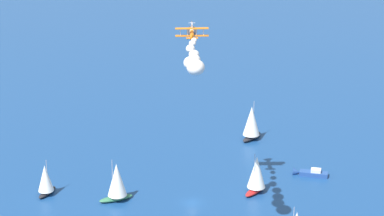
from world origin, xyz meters
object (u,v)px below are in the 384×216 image
sailboat_mid_cluster (117,182)px  biplane_lead (192,34)px  sailboat_near_centre (252,123)px  wingwalker_lead (192,24)px  sailboat_inshore (46,180)px  sailboat_trailing (256,174)px  motorboat_far_port (309,173)px

sailboat_mid_cluster → biplane_lead: size_ratio=1.63×
sailboat_near_centre → wingwalker_lead: wingwalker_lead is taller
sailboat_mid_cluster → wingwalker_lead: size_ratio=6.92×
sailboat_near_centre → biplane_lead: (14.02, -40.02, 35.55)m
biplane_lead → wingwalker_lead: (-0.02, -0.00, 2.15)m
wingwalker_lead → sailboat_near_centre: bearing=109.3°
sailboat_inshore → biplane_lead: 50.80m
sailboat_inshore → sailboat_trailing: 50.42m
sailboat_inshore → wingwalker_lead: 52.36m
sailboat_near_centre → sailboat_inshore: 62.47m
sailboat_trailing → wingwalker_lead: bearing=-117.8°
sailboat_trailing → sailboat_mid_cluster: size_ratio=0.98×
sailboat_inshore → wingwalker_lead: size_ratio=5.71×
motorboat_far_port → biplane_lead: bearing=-110.7°
sailboat_near_centre → biplane_lead: biplane_lead is taller
motorboat_far_port → sailboat_mid_cluster: sailboat_mid_cluster is taller
sailboat_mid_cluster → sailboat_near_centre: bearing=90.4°
sailboat_near_centre → motorboat_far_port: size_ratio=1.27×
sailboat_trailing → wingwalker_lead: size_ratio=6.77×
sailboat_near_centre → motorboat_far_port: 27.61m
biplane_lead → sailboat_mid_cluster: bearing=-140.8°
sailboat_trailing → motorboat_far_port: bearing=76.1°
sailboat_trailing → biplane_lead: size_ratio=1.59×
motorboat_far_port → wingwalker_lead: bearing=-110.7°
motorboat_far_port → biplane_lead: size_ratio=1.35×
motorboat_far_port → wingwalker_lead: size_ratio=5.76×
sailboat_inshore → sailboat_trailing: sailboat_trailing is taller
biplane_lead → wingwalker_lead: bearing=-171.2°
motorboat_far_port → sailboat_mid_cluster: bearing=-121.0°
sailboat_inshore → sailboat_mid_cluster: sailboat_mid_cluster is taller
sailboat_near_centre → sailboat_trailing: 33.46m
motorboat_far_port → sailboat_near_centre: bearing=160.8°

